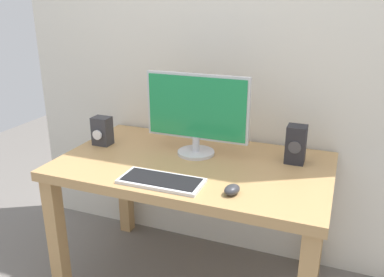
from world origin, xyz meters
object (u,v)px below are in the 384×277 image
desk (193,180)px  mouse (232,190)px  keyboard_primary (161,181)px  speaker_right (296,144)px  monitor (197,112)px  audio_controller (102,131)px

desk → mouse: 0.40m
keyboard_primary → mouse: bearing=1.3°
mouse → speaker_right: (0.19, 0.44, 0.07)m
monitor → mouse: bearing=-51.4°
monitor → speaker_right: size_ratio=2.86×
desk → monitor: monitor is taller
desk → mouse: (0.27, -0.26, 0.12)m
keyboard_primary → audio_controller: 0.60m
monitor → keyboard_primary: (-0.02, -0.38, -0.21)m
desk → mouse: bearing=-44.0°
desk → speaker_right: bearing=20.6°
desk → speaker_right: speaker_right is taller
keyboard_primary → audio_controller: audio_controller is taller
monitor → mouse: monitor is taller
monitor → mouse: (0.30, -0.37, -0.20)m
monitor → keyboard_primary: monitor is taller
mouse → audio_controller: audio_controller is taller
desk → monitor: size_ratio=2.47×
desk → keyboard_primary: bearing=-99.6°
desk → mouse: mouse is taller
keyboard_primary → mouse: (0.32, 0.01, 0.01)m
keyboard_primary → speaker_right: 0.68m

